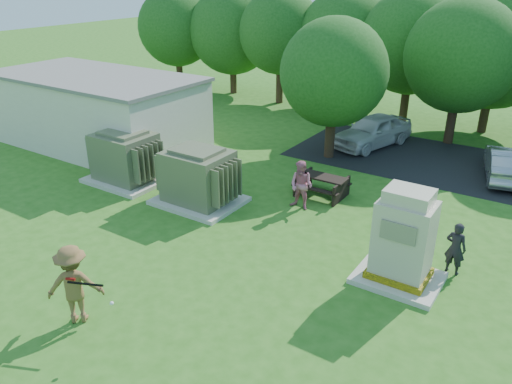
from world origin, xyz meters
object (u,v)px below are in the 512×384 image
Objects in this scene: person_at_picnic at (301,185)px; transformer_right at (198,178)px; batter at (74,284)px; car_white at (373,131)px; transformer_left at (125,158)px; car_silver_a at (506,163)px; picnic_table at (322,183)px; generator_cabinet at (403,243)px; person_by_generator at (455,248)px.

transformer_right is at bearing -153.00° from person_at_picnic.
batter is 0.46× the size of car_white.
transformer_left reaches higher than car_silver_a.
transformer_right is 4.58m from picnic_table.
car_white is at bearing 55.50° from transformer_left.
generator_cabinet is 5.82m from picnic_table.
transformer_right is 1.48× the size of batter.
car_silver_a reaches higher than picnic_table.
transformer_right is at bearing -115.57° from batter.
person_at_picnic is at bearing 25.98° from transformer_right.
car_white is (-5.97, 9.19, -0.03)m from person_by_generator.
generator_cabinet is (7.70, -0.87, 0.22)m from transformer_right.
transformer_left is at bearing 21.07° from car_silver_a.
transformer_right reaches higher than person_by_generator.
person_at_picnic is (-4.39, 2.48, -0.30)m from generator_cabinet.
car_white reaches higher than picnic_table.
person_at_picnic is 8.92m from car_silver_a.
transformer_left is at bearing 7.44° from person_by_generator.
transformer_right reaches higher than batter.
transformer_left reaches higher than car_white.
transformer_left reaches higher than person_at_picnic.
transformer_right is at bearing -138.63° from picnic_table.
car_white is (6.55, 9.52, -0.22)m from transformer_left.
generator_cabinet is at bearing 53.16° from person_by_generator.
batter is at bearing -50.87° from transformer_left.
car_silver_a is (5.99, -0.91, -0.10)m from car_white.
picnic_table is at bearing 86.22° from person_at_picnic.
person_by_generator reaches higher than car_white.
transformer_right is at bearing 8.09° from person_by_generator.
transformer_right is 9.94m from car_white.
car_white is (-0.46, 7.91, -0.13)m from person_at_picnic.
transformer_left is 0.68× the size of car_white.
batter is at bearing 51.96° from car_silver_a.
car_silver_a is (12.53, 8.61, -0.32)m from transformer_left.
transformer_left is 11.43m from generator_cabinet.
person_by_generator is at bearing 1.55° from transformer_left.
transformer_right is at bearing 173.52° from generator_cabinet.
person_by_generator is at bearing 47.28° from generator_cabinet.
transformer_left is 3.70m from transformer_right.
generator_cabinet reaches higher than picnic_table.
person_at_picnic is at bearing 12.95° from transformer_left.
transformer_right is at bearing -89.61° from car_white.
car_silver_a is (5.41, 5.60, 0.16)m from picnic_table.
car_white reaches higher than car_silver_a.
car_white is at bearing 94.32° from person_at_picnic.
generator_cabinet is at bearing -47.97° from car_white.
person_by_generator is 5.66m from person_at_picnic.
transformer_left reaches higher than person_by_generator.
generator_cabinet is 1.48× the size of picnic_table.
transformer_left is 1.63× the size of picnic_table.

